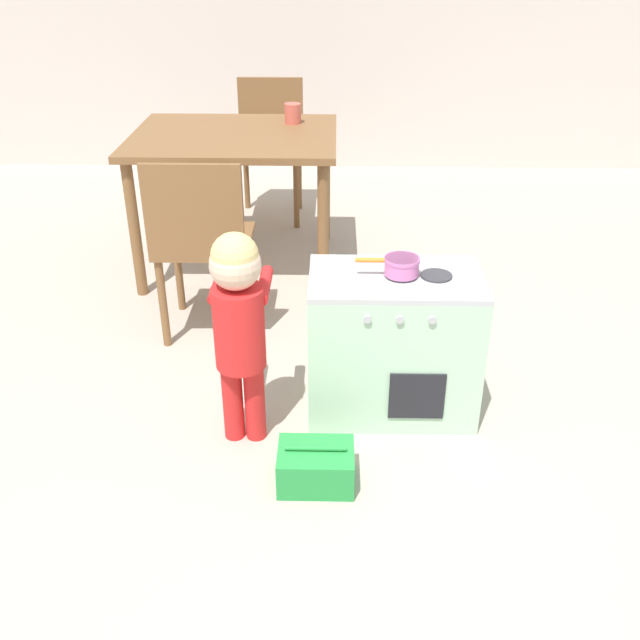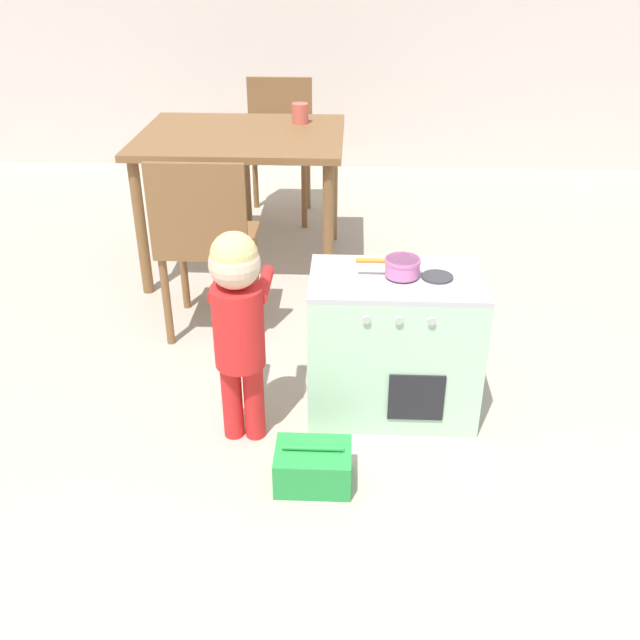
{
  "view_description": "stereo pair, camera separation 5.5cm",
  "coord_description": "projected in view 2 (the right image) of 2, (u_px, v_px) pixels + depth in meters",
  "views": [
    {
      "loc": [
        0.03,
        -1.5,
        1.67
      ],
      "look_at": [
        -0.02,
        0.74,
        0.42
      ],
      "focal_mm": 40.0,
      "sensor_mm": 36.0,
      "label": 1
    },
    {
      "loc": [
        0.08,
        -1.5,
        1.67
      ],
      "look_at": [
        -0.02,
        0.74,
        0.42
      ],
      "focal_mm": 40.0,
      "sensor_mm": 36.0,
      "label": 2
    }
  ],
  "objects": [
    {
      "name": "dining_chair_near",
      "position": [
        206.0,
        240.0,
        3.11
      ],
      "size": [
        0.41,
        0.41,
        0.84
      ],
      "color": "brown",
      "rests_on": "ground_plane"
    },
    {
      "name": "dining_table",
      "position": [
        242.0,
        151.0,
        3.71
      ],
      "size": [
        1.05,
        0.88,
        0.73
      ],
      "color": "brown",
      "rests_on": "ground_plane"
    },
    {
      "name": "dining_chair_far",
      "position": [
        279.0,
        143.0,
        4.49
      ],
      "size": [
        0.41,
        0.41,
        0.84
      ],
      "rotation": [
        0.0,
        0.0,
        3.14
      ],
      "color": "brown",
      "rests_on": "ground_plane"
    },
    {
      "name": "child_figure",
      "position": [
        238.0,
        311.0,
        2.42
      ],
      "size": [
        0.2,
        0.32,
        0.81
      ],
      "color": "red",
      "rests_on": "ground_plane"
    },
    {
      "name": "play_kitchen",
      "position": [
        394.0,
        345.0,
        2.69
      ],
      "size": [
        0.63,
        0.39,
        0.57
      ],
      "color": "#B2DBB7",
      "rests_on": "ground_plane"
    },
    {
      "name": "cup_on_table",
      "position": [
        300.0,
        113.0,
        3.82
      ],
      "size": [
        0.09,
        0.09,
        0.1
      ],
      "color": "#D15B4C",
      "rests_on": "dining_table"
    },
    {
      "name": "ground_plane",
      "position": [
        315.0,
        564.0,
        2.12
      ],
      "size": [
        16.0,
        16.0,
        0.0
      ],
      "primitive_type": "plane",
      "color": "#B2A899"
    },
    {
      "name": "toy_basket",
      "position": [
        313.0,
        466.0,
        2.4
      ],
      "size": [
        0.26,
        0.19,
        0.15
      ],
      "color": "green",
      "rests_on": "ground_plane"
    },
    {
      "name": "toy_pot",
      "position": [
        402.0,
        266.0,
        2.53
      ],
      "size": [
        0.23,
        0.13,
        0.06
      ],
      "color": "pink",
      "rests_on": "play_kitchen"
    }
  ]
}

